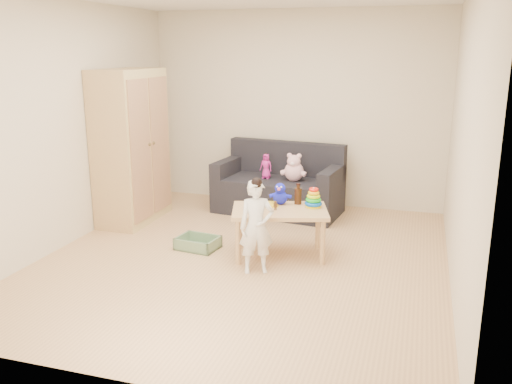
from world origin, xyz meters
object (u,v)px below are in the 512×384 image
(sofa, at_px, (278,195))
(toddler, at_px, (256,228))
(play_table, at_px, (280,233))
(wardrobe, at_px, (131,147))

(sofa, distance_m, toddler, 2.01)
(toddler, bearing_deg, play_table, 53.44)
(wardrobe, height_order, sofa, wardrobe)
(wardrobe, relative_size, play_table, 1.94)
(wardrobe, bearing_deg, sofa, 27.25)
(wardrobe, distance_m, sofa, 1.97)
(sofa, distance_m, play_table, 1.56)
(play_table, bearing_deg, sofa, 105.43)
(play_table, bearing_deg, wardrobe, 162.07)
(play_table, xyz_separation_m, toddler, (-0.10, -0.47, 0.19))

